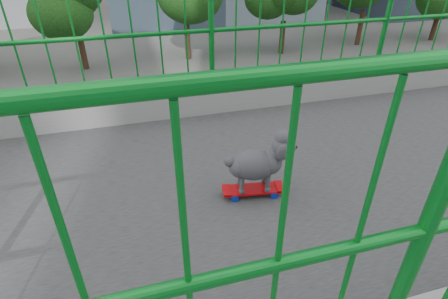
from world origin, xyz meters
TOP-DOWN VIEW (x-y plane):
  - road at (-13.00, 0.00)m, footprint 18.00×90.00m
  - railing at (0.00, 0.00)m, footprint 3.00×24.00m
  - skateboard at (0.11, -0.07)m, footprint 0.20×0.46m
  - poodle at (0.11, -0.05)m, footprint 0.26×0.51m
  - car_0 at (-6.00, 5.51)m, footprint 1.58×3.94m
  - car_1 at (-9.20, -0.27)m, footprint 1.45×4.15m
  - car_3 at (-15.60, -5.97)m, footprint 2.00×4.92m
  - car_4 at (-18.80, 11.24)m, footprint 1.63×4.04m
  - car_5 at (-6.00, 7.80)m, footprint 1.41×4.03m
  - car_6 at (-9.20, -2.06)m, footprint 2.26×4.90m

SIDE VIEW (x-z plane):
  - road at x=-13.00m, z-range 0.00..0.02m
  - car_5 at x=-6.00m, z-range 0.00..1.33m
  - car_0 at x=-6.00m, z-range 0.00..1.34m
  - car_6 at x=-9.20m, z-range 0.00..1.36m
  - car_1 at x=-9.20m, z-range 0.00..1.37m
  - car_4 at x=-18.80m, z-range 0.00..1.38m
  - car_3 at x=-15.60m, z-range 0.00..1.43m
  - skateboard at x=0.11m, z-range 7.01..7.07m
  - railing at x=0.00m, z-range 6.50..7.92m
  - poodle at x=0.11m, z-range 7.08..7.50m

